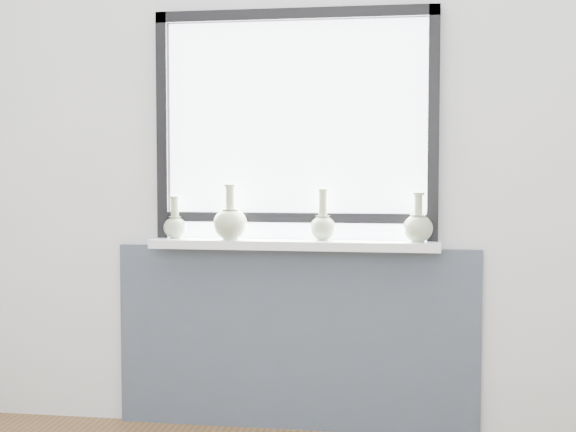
# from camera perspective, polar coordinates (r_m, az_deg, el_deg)

# --- Properties ---
(back_wall) EXTENTS (3.60, 0.02, 2.60)m
(back_wall) POSITION_cam_1_polar(r_m,az_deg,el_deg) (3.74, 0.61, 4.53)
(back_wall) COLOR silver
(back_wall) RESTS_ON ground
(apron_panel) EXTENTS (1.70, 0.03, 0.86)m
(apron_panel) POSITION_cam_1_polar(r_m,az_deg,el_deg) (3.79, 0.54, -8.72)
(apron_panel) COLOR #3F4959
(apron_panel) RESTS_ON ground
(windowsill) EXTENTS (1.32, 0.18, 0.04)m
(windowsill) POSITION_cam_1_polar(r_m,az_deg,el_deg) (3.65, 0.38, -2.04)
(windowsill) COLOR white
(windowsill) RESTS_ON apron_panel
(window) EXTENTS (1.30, 0.06, 1.05)m
(window) POSITION_cam_1_polar(r_m,az_deg,el_deg) (3.70, 0.53, 6.73)
(window) COLOR black
(window) RESTS_ON windowsill
(vase_a) EXTENTS (0.11, 0.11, 0.20)m
(vase_a) POSITION_cam_1_polar(r_m,az_deg,el_deg) (3.78, -8.03, -0.63)
(vase_a) COLOR #AABA91
(vase_a) RESTS_ON windowsill
(vase_b) EXTENTS (0.16, 0.16, 0.25)m
(vase_b) POSITION_cam_1_polar(r_m,az_deg,el_deg) (3.67, -4.13, -0.41)
(vase_b) COLOR #AABA91
(vase_b) RESTS_ON windowsill
(vase_c) EXTENTS (0.12, 0.12, 0.23)m
(vase_c) POSITION_cam_1_polar(r_m,az_deg,el_deg) (3.64, 2.50, -0.62)
(vase_c) COLOR #AABA91
(vase_c) RESTS_ON windowsill
(vase_d) EXTENTS (0.13, 0.13, 0.22)m
(vase_d) POSITION_cam_1_polar(r_m,az_deg,el_deg) (3.59, 9.22, -0.72)
(vase_d) COLOR #AABA91
(vase_d) RESTS_ON windowsill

